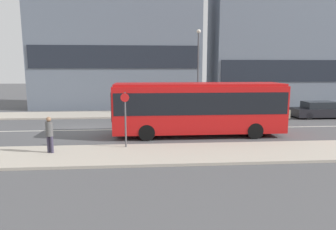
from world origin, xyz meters
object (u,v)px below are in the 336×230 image
Objects in this scene: pedestrian_near_stop at (49,132)px; street_lamp at (198,64)px; city_bus at (198,106)px; bus_stop_sign at (125,115)px; parked_car_0 at (260,111)px; parked_car_1 at (320,110)px.

pedestrian_near_stop is 0.24× the size of street_lamp.
city_bus is 5.22m from bus_stop_sign.
parked_car_0 is at bearing 36.60° from city_bus.
pedestrian_near_stop is (-7.93, -3.71, -0.74)m from city_bus.
street_lamp reaches higher than parked_car_0.
parked_car_1 is at bearing 20.87° from city_bus.
parked_car_0 is 5.30m from parked_car_1.
parked_car_1 is 0.64× the size of street_lamp.
pedestrian_near_stop is at bearing -146.57° from parked_car_0.
bus_stop_sign reaches higher than pedestrian_near_stop.
city_bus reaches higher than parked_car_1.
city_bus reaches higher than parked_car_0.
bus_stop_sign is at bearing 38.88° from pedestrian_near_stop.
pedestrian_near_stop is 0.62× the size of bus_stop_sign.
city_bus reaches higher than bus_stop_sign.
street_lamp is at bearing 74.68° from city_bus.
pedestrian_near_stop is (-14.06, -9.28, 0.47)m from parked_car_0.
street_lamp reaches higher than bus_stop_sign.
city_bus is 8.38m from parked_car_0.
parked_car_0 is 6.53m from street_lamp.
city_bus is at bearing 34.08° from bus_stop_sign.
city_bus reaches higher than pedestrian_near_stop.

